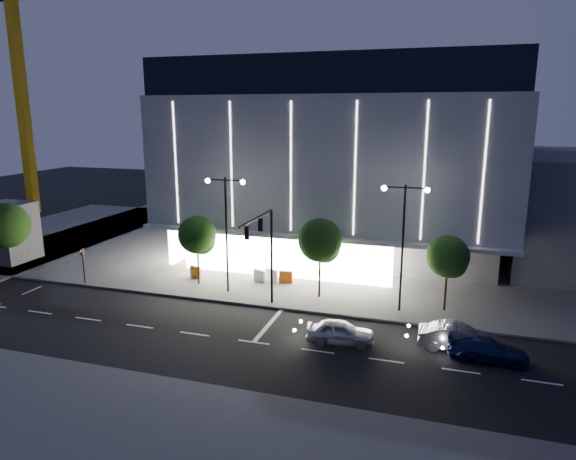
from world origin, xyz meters
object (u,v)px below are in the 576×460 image
(barrier_a, at_px, (195,272))
(barrier_b, at_px, (259,276))
(tower_crane, at_px, (24,58))
(tree_mid, at_px, (320,243))
(street_lamp_east, at_px, (403,229))
(traffic_mast, at_px, (264,242))
(street_lamp_west, at_px, (226,218))
(car_lead, at_px, (340,332))
(car_second, at_px, (458,338))
(barrier_d, at_px, (272,275))
(tree_right, at_px, (448,259))
(ped_signal_far, at_px, (83,262))
(tree_left, at_px, (198,237))
(car_third, at_px, (488,350))
(barrier_c, at_px, (286,277))

(barrier_a, distance_m, barrier_b, 5.50)
(tower_crane, distance_m, tree_mid, 52.17)
(street_lamp_east, xyz_separation_m, barrier_a, (-16.97, 2.29, -5.31))
(traffic_mast, height_order, street_lamp_west, street_lamp_west)
(traffic_mast, xyz_separation_m, barrier_a, (-7.97, 4.95, -4.38))
(car_lead, relative_size, car_second, 0.89)
(barrier_a, bearing_deg, barrier_d, 33.58)
(tower_crane, relative_size, tree_right, 5.81)
(street_lamp_west, bearing_deg, car_lead, -30.83)
(tree_mid, height_order, car_lead, tree_mid)
(traffic_mast, distance_m, barrier_d, 7.62)
(tower_crane, relative_size, car_second, 6.93)
(ped_signal_far, bearing_deg, car_lead, -11.51)
(car_lead, bearing_deg, tree_left, 55.35)
(ped_signal_far, bearing_deg, barrier_a, 25.26)
(street_lamp_east, distance_m, tree_right, 3.81)
(barrier_a, xyz_separation_m, barrier_d, (6.37, 1.07, 0.00))
(tower_crane, xyz_separation_m, car_third, (56.34, -27.73, -19.87))
(tree_mid, bearing_deg, tree_left, -180.00)
(street_lamp_east, height_order, car_third, street_lamp_east)
(tree_mid, bearing_deg, barrier_a, 173.42)
(barrier_a, height_order, barrier_c, same)
(traffic_mast, bearing_deg, car_second, -9.74)
(tree_mid, height_order, car_third, tree_mid)
(car_third, xyz_separation_m, barrier_d, (-16.02, 9.09, 0.02))
(street_lamp_west, bearing_deg, tree_left, 161.06)
(traffic_mast, height_order, barrier_b, traffic_mast)
(tower_crane, relative_size, car_lead, 7.77)
(traffic_mast, height_order, barrier_c, traffic_mast)
(street_lamp_east, distance_m, ped_signal_far, 25.37)
(car_second, bearing_deg, tree_left, 72.74)
(tree_right, xyz_separation_m, car_second, (0.82, -5.89, -3.12))
(street_lamp_west, xyz_separation_m, tower_crane, (-37.92, 22.00, 14.55))
(tower_crane, bearing_deg, street_lamp_east, -23.37)
(traffic_mast, relative_size, barrier_b, 6.43)
(barrier_a, bearing_deg, tree_mid, 17.42)
(tree_mid, distance_m, car_third, 13.75)
(tree_right, distance_m, barrier_a, 20.29)
(street_lamp_east, xyz_separation_m, ped_signal_far, (-25.00, -1.50, -4.07))
(traffic_mast, distance_m, car_lead, 8.14)
(tree_right, xyz_separation_m, car_lead, (-5.99, -7.01, -3.18))
(traffic_mast, relative_size, street_lamp_west, 0.79)
(car_third, bearing_deg, tower_crane, 63.60)
(tree_left, relative_size, car_second, 1.24)
(car_second, bearing_deg, street_lamp_east, 37.62)
(barrier_b, bearing_deg, car_second, -4.29)
(barrier_a, relative_size, barrier_c, 1.00)
(street_lamp_east, xyz_separation_m, barrier_c, (-9.37, 3.29, -5.31))
(tree_left, distance_m, tree_right, 19.00)
(car_third, bearing_deg, barrier_c, 58.44)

